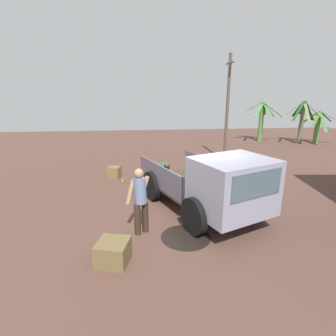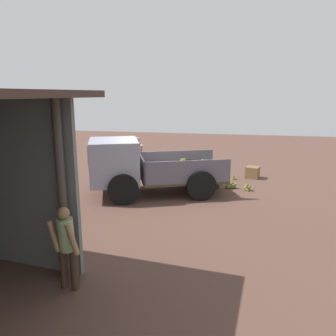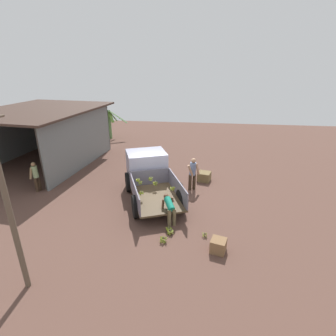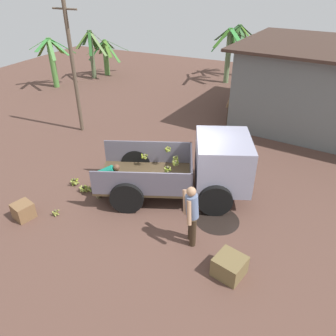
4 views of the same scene
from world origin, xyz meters
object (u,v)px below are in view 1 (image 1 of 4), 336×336
(banana_bunch_on_ground_3, at_px, (160,175))
(wooden_crate_0, at_px, (114,172))
(utility_pole, at_px, (227,108))
(banana_bunch_on_ground_0, at_px, (156,179))
(wooden_crate_1, at_px, (113,252))
(person_foreground_visitor, at_px, (140,198))
(cargo_truck, at_px, (220,186))
(banana_bunch_on_ground_2, at_px, (159,181))
(person_worker_loading, at_px, (161,171))
(banana_bunch_on_ground_1, at_px, (124,181))

(banana_bunch_on_ground_3, relative_size, wooden_crate_0, 0.57)
(utility_pole, bearing_deg, banana_bunch_on_ground_0, -51.76)
(banana_bunch_on_ground_0, distance_m, wooden_crate_1, 5.33)
(banana_bunch_on_ground_3, bearing_deg, banana_bunch_on_ground_0, -20.31)
(person_foreground_visitor, height_order, banana_bunch_on_ground_0, person_foreground_visitor)
(person_foreground_visitor, xyz_separation_m, wooden_crate_0, (-4.71, -1.10, -0.73))
(cargo_truck, distance_m, banana_bunch_on_ground_2, 3.77)
(person_worker_loading, bearing_deg, person_foreground_visitor, -42.50)
(utility_pole, relative_size, person_worker_loading, 4.74)
(cargo_truck, xyz_separation_m, banana_bunch_on_ground_2, (-3.35, -1.45, -0.94))
(banana_bunch_on_ground_3, xyz_separation_m, wooden_crate_1, (5.68, -1.46, 0.12))
(cargo_truck, bearing_deg, banana_bunch_on_ground_3, 176.11)
(person_worker_loading, relative_size, banana_bunch_on_ground_1, 5.66)
(utility_pole, xyz_separation_m, person_foreground_visitor, (6.98, -4.50, -1.80))
(person_foreground_visitor, height_order, wooden_crate_1, person_foreground_visitor)
(cargo_truck, bearing_deg, person_foreground_visitor, -101.95)
(banana_bunch_on_ground_3, distance_m, wooden_crate_0, 1.98)
(utility_pole, bearing_deg, banana_bunch_on_ground_2, -49.31)
(utility_pole, relative_size, wooden_crate_1, 8.14)
(utility_pole, height_order, banana_bunch_on_ground_3, utility_pole)
(utility_pole, xyz_separation_m, banana_bunch_on_ground_1, (3.03, -5.15, -2.66))
(person_worker_loading, xyz_separation_m, banana_bunch_on_ground_3, (-1.30, 0.07, -0.57))
(utility_pole, bearing_deg, wooden_crate_1, -31.94)
(banana_bunch_on_ground_0, bearing_deg, person_worker_loading, 8.96)
(person_foreground_visitor, relative_size, wooden_crate_0, 3.43)
(cargo_truck, distance_m, person_foreground_visitor, 2.24)
(utility_pole, xyz_separation_m, banana_bunch_on_ground_3, (2.51, -3.65, -2.64))
(banana_bunch_on_ground_2, xyz_separation_m, wooden_crate_1, (4.97, -1.36, 0.14))
(cargo_truck, distance_m, wooden_crate_1, 3.34)
(banana_bunch_on_ground_0, xyz_separation_m, banana_bunch_on_ground_3, (-0.51, 0.19, 0.00))
(person_foreground_visitor, distance_m, wooden_crate_1, 1.54)
(cargo_truck, xyz_separation_m, banana_bunch_on_ground_0, (-3.55, -1.54, -0.92))
(banana_bunch_on_ground_0, relative_size, banana_bunch_on_ground_1, 1.49)
(banana_bunch_on_ground_0, bearing_deg, utility_pole, 128.24)
(banana_bunch_on_ground_3, bearing_deg, cargo_truck, 18.39)
(utility_pole, bearing_deg, person_foreground_visitor, -32.83)
(cargo_truck, height_order, banana_bunch_on_ground_3, cargo_truck)
(banana_bunch_on_ground_1, distance_m, wooden_crate_0, 0.89)
(person_worker_loading, relative_size, wooden_crate_1, 1.72)
(utility_pole, relative_size, person_foreground_visitor, 3.08)
(banana_bunch_on_ground_2, bearing_deg, person_foreground_visitor, -11.32)
(cargo_truck, bearing_deg, utility_pole, 138.47)
(cargo_truck, height_order, banana_bunch_on_ground_0, cargo_truck)
(wooden_crate_0, distance_m, wooden_crate_1, 5.95)
(banana_bunch_on_ground_1, bearing_deg, wooden_crate_0, -149.09)
(utility_pole, xyz_separation_m, wooden_crate_1, (8.20, -5.11, -2.52))
(utility_pole, distance_m, person_foreground_visitor, 8.50)
(banana_bunch_on_ground_1, relative_size, wooden_crate_1, 0.30)
(cargo_truck, height_order, wooden_crate_0, cargo_truck)
(cargo_truck, bearing_deg, wooden_crate_1, -82.36)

